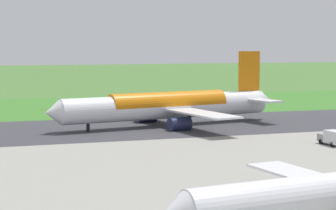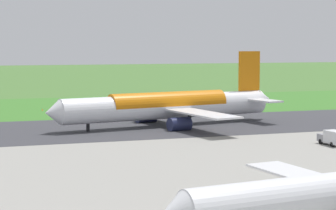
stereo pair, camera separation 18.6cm
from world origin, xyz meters
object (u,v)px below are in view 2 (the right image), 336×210
object	(u,v)px
airliner_main	(170,106)
traffic_cone_orange	(42,110)
service_truck_baggage	(333,138)
no_stopping_sign	(61,103)

from	to	relation	value
airliner_main	traffic_cone_orange	xyz separation A→B (m)	(22.00, -39.66, -4.08)
service_truck_baggage	airliner_main	bearing A→B (deg)	-61.48
service_truck_baggage	no_stopping_sign	distance (m)	84.34
airliner_main	traffic_cone_orange	size ratio (longest dim) A/B	97.99
airliner_main	traffic_cone_orange	distance (m)	45.54
no_stopping_sign	traffic_cone_orange	distance (m)	6.37
airliner_main	no_stopping_sign	bearing A→B (deg)	-68.77
service_truck_baggage	no_stopping_sign	bearing A→B (deg)	-65.45
airliner_main	service_truck_baggage	distance (m)	38.62
airliner_main	no_stopping_sign	xyz separation A→B (m)	(16.66, -42.88, -2.77)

